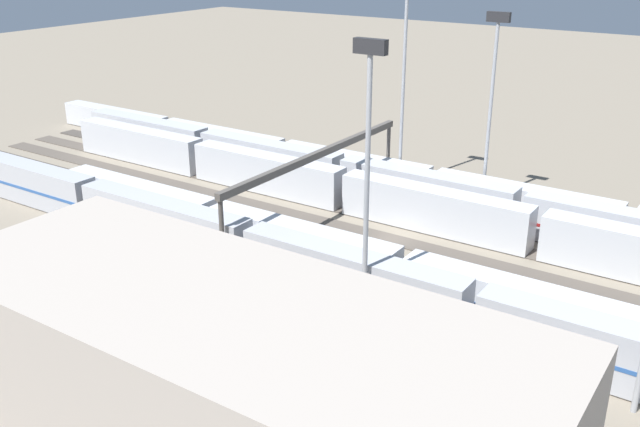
{
  "coord_description": "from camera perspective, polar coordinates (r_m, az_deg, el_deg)",
  "views": [
    {
      "loc": [
        -34.01,
        65.33,
        32.13
      ],
      "look_at": [
        7.84,
        2.98,
        2.5
      ],
      "focal_mm": 39.78,
      "sensor_mm": 36.0,
      "label": 1
    }
  ],
  "objects": [
    {
      "name": "track_bed_4",
      "position": [
        76.32,
        4.05,
        -3.37
      ],
      "size": [
        140.0,
        2.8,
        0.12
      ],
      "primitive_type": "cube",
      "color": "#3D3833",
      "rests_on": "ground_plane"
    },
    {
      "name": "train_on_track_5",
      "position": [
        68.78,
        6.62,
        -4.59
      ],
      "size": [
        95.6,
        3.06,
        3.8
      ],
      "color": "silver",
      "rests_on": "ground_plane"
    },
    {
      "name": "light_mast_3",
      "position": [
        57.94,
        3.87,
        5.28
      ],
      "size": [
        2.8,
        0.7,
        24.69
      ],
      "color": "#9EA0A5",
      "rests_on": "ground_plane"
    },
    {
      "name": "train_on_track_0",
      "position": [
        93.69,
        8.27,
        2.59
      ],
      "size": [
        139.0,
        3.0,
        4.4
      ],
      "color": "black",
      "rests_on": "ground_plane"
    },
    {
      "name": "train_on_track_6",
      "position": [
        65.78,
        2.48,
        -5.16
      ],
      "size": [
        119.8,
        3.06,
        5.0
      ],
      "color": "#A8AAB2",
      "rests_on": "ground_plane"
    },
    {
      "name": "signal_gantry",
      "position": [
        82.53,
        -0.15,
        4.28
      ],
      "size": [
        0.7,
        35.0,
        8.8
      ],
      "color": "#4C4742",
      "rests_on": "ground_plane"
    },
    {
      "name": "light_mast_2",
      "position": [
        90.06,
        13.73,
        10.23
      ],
      "size": [
        2.8,
        0.7,
        23.7
      ],
      "color": "#9EA0A5",
      "rests_on": "ground_plane"
    },
    {
      "name": "track_bed_1",
      "position": [
        88.65,
        8.92,
        0.05
      ],
      "size": [
        140.0,
        2.8,
        0.12
      ],
      "primitive_type": "cube",
      "color": "#3D3833",
      "rests_on": "ground_plane"
    },
    {
      "name": "train_on_track_2",
      "position": [
        82.5,
        9.12,
        0.29
      ],
      "size": [
        119.8,
        3.0,
        5.0
      ],
      "color": "silver",
      "rests_on": "ground_plane"
    },
    {
      "name": "track_bed_2",
      "position": [
        84.44,
        7.46,
        -0.98
      ],
      "size": [
        140.0,
        2.8,
        0.12
      ],
      "primitive_type": "cube",
      "color": "#4C443D",
      "rests_on": "ground_plane"
    },
    {
      "name": "train_on_track_1",
      "position": [
        88.14,
        8.45,
        1.72
      ],
      "size": [
        119.8,
        3.06,
        5.0
      ],
      "color": "#B7BABF",
      "rests_on": "ground_plane"
    },
    {
      "name": "track_bed_3",
      "position": [
        80.33,
        5.84,
        -2.11
      ],
      "size": [
        140.0,
        2.8,
        0.12
      ],
      "primitive_type": "cube",
      "color": "#4C443D",
      "rests_on": "ground_plane"
    },
    {
      "name": "track_bed_6",
      "position": [
        68.69,
        -0.16,
        -6.3
      ],
      "size": [
        140.0,
        2.8,
        0.12
      ],
      "primitive_type": "cube",
      "color": "#4C443D",
      "rests_on": "ground_plane"
    },
    {
      "name": "maintenance_shed",
      "position": [
        45.77,
        -7.36,
        -13.49
      ],
      "size": [
        41.22,
        15.5,
        11.99
      ],
      "primitive_type": "cube",
      "color": "#9E9389",
      "rests_on": "ground_plane"
    },
    {
      "name": "track_bed_0",
      "position": [
        92.94,
        10.25,
        0.99
      ],
      "size": [
        140.0,
        2.8,
        0.12
      ],
      "primitive_type": "cube",
      "color": "#4C443D",
      "rests_on": "ground_plane"
    },
    {
      "name": "light_mast_0",
      "position": [
        93.34,
        6.88,
        13.94
      ],
      "size": [
        2.8,
        0.7,
        32.2
      ],
      "color": "#9EA0A5",
      "rests_on": "ground_plane"
    },
    {
      "name": "track_bed_5",
      "position": [
        72.43,
        2.06,
        -4.76
      ],
      "size": [
        140.0,
        2.8,
        0.12
      ],
      "primitive_type": "cube",
      "color": "#4C443D",
      "rests_on": "ground_plane"
    },
    {
      "name": "ground_plane",
      "position": [
        80.35,
        5.84,
        -2.15
      ],
      "size": [
        400.0,
        400.0,
        0.0
      ],
      "primitive_type": "plane",
      "color": "#756B5B"
    }
  ]
}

